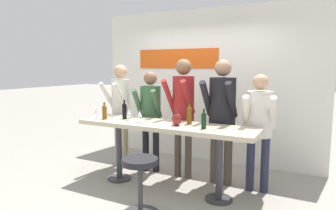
{
  "coord_description": "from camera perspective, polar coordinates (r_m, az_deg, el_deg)",
  "views": [
    {
      "loc": [
        1.94,
        -3.62,
        1.73
      ],
      "look_at": [
        0.0,
        0.1,
        1.2
      ],
      "focal_mm": 32.0,
      "sensor_mm": 36.0,
      "label": 1
    }
  ],
  "objects": [
    {
      "name": "person_center_right",
      "position": [
        4.27,
        16.98,
        -2.77
      ],
      "size": [
        0.47,
        0.57,
        1.64
      ],
      "rotation": [
        0.0,
        0.0,
        0.16
      ],
      "color": "#23283D",
      "rests_on": "ground_plane"
    },
    {
      "name": "bar_stool",
      "position": [
        3.58,
        -5.33,
        -13.56
      ],
      "size": [
        0.44,
        0.44,
        0.69
      ],
      "color": "#333338",
      "rests_on": "ground_plane"
    },
    {
      "name": "wine_bottle_2",
      "position": [
        3.84,
        6.83,
        -2.79
      ],
      "size": [
        0.06,
        0.06,
        0.26
      ],
      "color": "black",
      "rests_on": "tasting_table"
    },
    {
      "name": "person_center_left",
      "position": [
        4.61,
        2.88,
        0.21
      ],
      "size": [
        0.41,
        0.55,
        1.85
      ],
      "rotation": [
        0.0,
        0.0,
        -0.03
      ],
      "color": "#473D33",
      "rests_on": "ground_plane"
    },
    {
      "name": "person_far_left",
      "position": [
        5.21,
        -9.02,
        0.4
      ],
      "size": [
        0.4,
        0.54,
        1.77
      ],
      "rotation": [
        0.0,
        0.0,
        -0.07
      ],
      "color": "gray",
      "rests_on": "ground_plane"
    },
    {
      "name": "person_center",
      "position": [
        4.41,
        10.24,
        -0.55
      ],
      "size": [
        0.46,
        0.57,
        1.84
      ],
      "rotation": [
        0.0,
        0.0,
        -0.01
      ],
      "color": "#473D33",
      "rests_on": "ground_plane"
    },
    {
      "name": "wine_glass_2",
      "position": [
        4.24,
        -5.42,
        -1.71
      ],
      "size": [
        0.07,
        0.07,
        0.18
      ],
      "color": "silver",
      "rests_on": "tasting_table"
    },
    {
      "name": "wine_glass_1",
      "position": [
        4.68,
        -13.42,
        -1.04
      ],
      "size": [
        0.07,
        0.07,
        0.18
      ],
      "color": "silver",
      "rests_on": "tasting_table"
    },
    {
      "name": "decorative_vase",
      "position": [
        4.02,
        1.65,
        -2.71
      ],
      "size": [
        0.13,
        0.13,
        0.22
      ],
      "color": "maroon",
      "rests_on": "tasting_table"
    },
    {
      "name": "back_wall",
      "position": [
        5.58,
        7.12,
        3.72
      ],
      "size": [
        4.18,
        0.12,
        2.78
      ],
      "color": "silver",
      "rests_on": "ground_plane"
    },
    {
      "name": "wine_glass_0",
      "position": [
        4.44,
        -7.5,
        -1.34
      ],
      "size": [
        0.07,
        0.07,
        0.18
      ],
      "color": "silver",
      "rests_on": "tasting_table"
    },
    {
      "name": "wine_bottle_1",
      "position": [
        4.57,
        -8.31,
        -0.99
      ],
      "size": [
        0.07,
        0.07,
        0.3
      ],
      "color": "black",
      "rests_on": "tasting_table"
    },
    {
      "name": "ground_plane",
      "position": [
        4.45,
        -0.6,
        -15.63
      ],
      "size": [
        40.0,
        40.0,
        0.0
      ],
      "primitive_type": "plane",
      "color": "gray"
    },
    {
      "name": "wine_bottle_3",
      "position": [
        4.61,
        -12.0,
        -1.2
      ],
      "size": [
        0.07,
        0.07,
        0.25
      ],
      "color": "brown",
      "rests_on": "tasting_table"
    },
    {
      "name": "tasting_table",
      "position": [
        4.21,
        -0.62,
        -5.29
      ],
      "size": [
        2.58,
        0.65,
        0.95
      ],
      "color": "beige",
      "rests_on": "ground_plane"
    },
    {
      "name": "person_left",
      "position": [
        4.91,
        -3.38,
        -0.94
      ],
      "size": [
        0.45,
        0.56,
        1.66
      ],
      "rotation": [
        0.0,
        0.0,
        0.17
      ],
      "color": "black",
      "rests_on": "ground_plane"
    },
    {
      "name": "wine_bottle_0",
      "position": [
        4.12,
        4.08,
        -1.79
      ],
      "size": [
        0.07,
        0.07,
        0.3
      ],
      "color": "brown",
      "rests_on": "tasting_table"
    }
  ]
}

